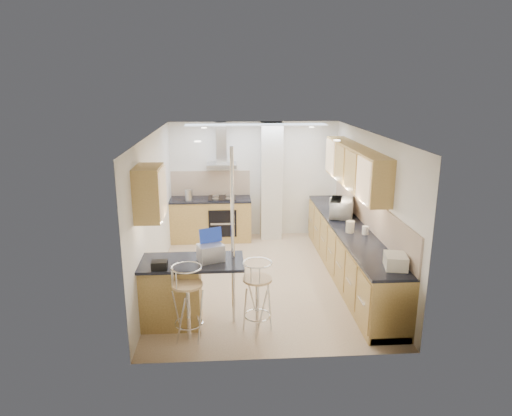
{
  "coord_description": "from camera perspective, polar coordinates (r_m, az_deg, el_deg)",
  "views": [
    {
      "loc": [
        -0.6,
        -7.31,
        3.3
      ],
      "look_at": [
        -0.11,
        0.2,
        1.22
      ],
      "focal_mm": 32.0,
      "sensor_mm": 36.0,
      "label": 1
    }
  ],
  "objects": [
    {
      "name": "kettle",
      "position": [
        9.55,
        -8.41,
        1.59
      ],
      "size": [
        0.16,
        0.16,
        0.24
      ],
      "primitive_type": "cylinder",
      "color": "#ADAFB2",
      "rests_on": "back_counter"
    },
    {
      "name": "jar_d",
      "position": [
        7.59,
        13.49,
        -2.73
      ],
      "size": [
        0.11,
        0.11,
        0.14
      ],
      "primitive_type": "cylinder",
      "rotation": [
        0.0,
        0.0,
        0.1
      ],
      "color": "silver",
      "rests_on": "right_counter"
    },
    {
      "name": "bar_stool_end",
      "position": [
        6.26,
        0.18,
        -11.02
      ],
      "size": [
        0.57,
        0.57,
        1.02
      ],
      "primitive_type": null,
      "rotation": [
        0.0,
        0.0,
        1.05
      ],
      "color": "tan",
      "rests_on": "ground"
    },
    {
      "name": "back_counter",
      "position": [
        9.83,
        -5.64,
        -1.4
      ],
      "size": [
        1.7,
        0.63,
        0.92
      ],
      "color": "#A07D40",
      "rests_on": "ground"
    },
    {
      "name": "jar_a",
      "position": [
        9.06,
        10.84,
        0.55
      ],
      "size": [
        0.13,
        0.13,
        0.18
      ],
      "primitive_type": "cylinder",
      "rotation": [
        0.0,
        0.0,
        -0.07
      ],
      "color": "beige",
      "rests_on": "right_counter"
    },
    {
      "name": "bread_bin",
      "position": [
        6.35,
        17.05,
        -6.37
      ],
      "size": [
        0.34,
        0.4,
        0.19
      ],
      "primitive_type": "cube",
      "rotation": [
        0.0,
        0.0,
        -0.2
      ],
      "color": "beige",
      "rests_on": "right_counter"
    },
    {
      "name": "right_counter",
      "position": [
        8.12,
        11.53,
        -5.34
      ],
      "size": [
        0.63,
        4.4,
        0.92
      ],
      "color": "#A07D40",
      "rests_on": "ground"
    },
    {
      "name": "microwave",
      "position": [
        8.45,
        10.68,
        -0.01
      ],
      "size": [
        0.56,
        0.69,
        0.33
      ],
      "primitive_type": "imported",
      "rotation": [
        0.0,
        0.0,
        1.27
      ],
      "color": "silver",
      "rests_on": "right_counter"
    },
    {
      "name": "laptop",
      "position": [
        6.28,
        -5.68,
        -5.58
      ],
      "size": [
        0.4,
        0.35,
        0.23
      ],
      "primitive_type": "cube",
      "rotation": [
        0.0,
        0.0,
        0.36
      ],
      "color": "#ACAEB5",
      "rests_on": "peninsula"
    },
    {
      "name": "jar_c",
      "position": [
        7.63,
        11.68,
        -2.3
      ],
      "size": [
        0.17,
        0.17,
        0.19
      ],
      "primitive_type": "cylinder",
      "rotation": [
        0.0,
        0.0,
        0.29
      ],
      "color": "beige",
      "rests_on": "right_counter"
    },
    {
      "name": "peninsula",
      "position": [
        6.53,
        -8.14,
        -10.36
      ],
      "size": [
        1.47,
        0.72,
        0.94
      ],
      "color": "#A07D40",
      "rests_on": "ground"
    },
    {
      "name": "ground",
      "position": [
        8.04,
        0.85,
        -8.77
      ],
      "size": [
        4.8,
        4.8,
        0.0
      ],
      "primitive_type": "plane",
      "color": "tan",
      "rests_on": "ground"
    },
    {
      "name": "jar_b",
      "position": [
        9.24,
        9.49,
        0.82
      ],
      "size": [
        0.12,
        0.12,
        0.15
      ],
      "primitive_type": "cylinder",
      "rotation": [
        0.0,
        0.0,
        0.06
      ],
      "color": "beige",
      "rests_on": "right_counter"
    },
    {
      "name": "bag",
      "position": [
        6.12,
        -11.98,
        -7.0
      ],
      "size": [
        0.21,
        0.15,
        0.11
      ],
      "primitive_type": "cube",
      "rotation": [
        0.0,
        0.0,
        0.02
      ],
      "color": "black",
      "rests_on": "peninsula"
    },
    {
      "name": "room_shell",
      "position": [
        7.94,
        3.02,
        2.64
      ],
      "size": [
        3.64,
        4.84,
        2.51
      ],
      "color": "white",
      "rests_on": "ground"
    },
    {
      "name": "bar_stool_near",
      "position": [
        6.13,
        -8.5,
        -11.66
      ],
      "size": [
        0.53,
        0.53,
        1.04
      ],
      "primitive_type": null,
      "rotation": [
        0.0,
        0.0,
        0.29
      ],
      "color": "tan",
      "rests_on": "ground"
    }
  ]
}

